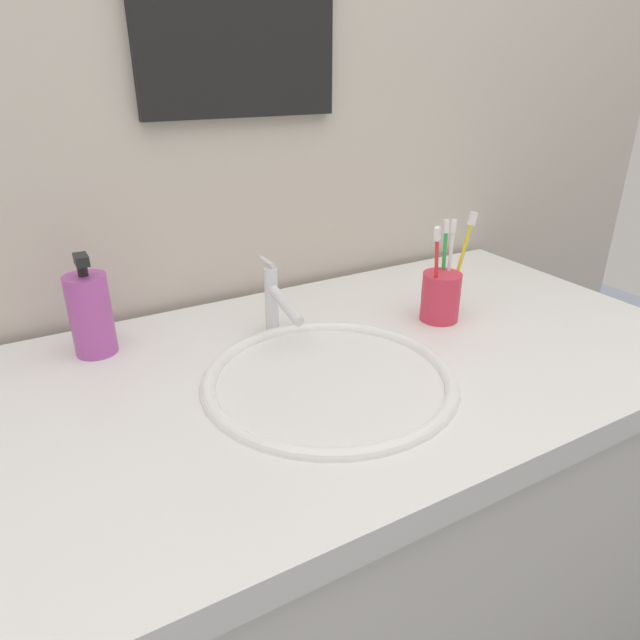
{
  "coord_description": "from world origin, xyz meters",
  "views": [
    {
      "loc": [
        -0.42,
        -0.69,
        1.36
      ],
      "look_at": [
        -0.04,
        -0.02,
        1.01
      ],
      "focal_mm": 31.39,
      "sensor_mm": 36.0,
      "label": 1
    }
  ],
  "objects_px": {
    "faucet": "(276,300)",
    "toothbrush_red": "(436,268)",
    "toothbrush_cup": "(441,297)",
    "toothbrush_white": "(450,262)",
    "toothbrush_yellow": "(462,258)",
    "soap_dispenser": "(91,314)",
    "toothbrush_green": "(444,261)"
  },
  "relations": [
    {
      "from": "faucet",
      "to": "toothbrush_red",
      "type": "xyz_separation_m",
      "value": [
        0.27,
        -0.11,
        0.04
      ]
    },
    {
      "from": "toothbrush_white",
      "to": "toothbrush_yellow",
      "type": "xyz_separation_m",
      "value": [
        0.02,
        -0.01,
        0.01
      ]
    },
    {
      "from": "toothbrush_cup",
      "to": "faucet",
      "type": "bearing_deg",
      "value": 161.83
    },
    {
      "from": "faucet",
      "to": "toothbrush_white",
      "type": "bearing_deg",
      "value": -15.38
    },
    {
      "from": "faucet",
      "to": "toothbrush_red",
      "type": "bearing_deg",
      "value": -21.31
    },
    {
      "from": "toothbrush_cup",
      "to": "toothbrush_white",
      "type": "distance_m",
      "value": 0.07
    },
    {
      "from": "toothbrush_red",
      "to": "toothbrush_yellow",
      "type": "bearing_deg",
      "value": 8.37
    },
    {
      "from": "toothbrush_cup",
      "to": "toothbrush_white",
      "type": "xyz_separation_m",
      "value": [
        0.02,
        0.01,
        0.06
      ]
    },
    {
      "from": "toothbrush_red",
      "to": "toothbrush_green",
      "type": "distance_m",
      "value": 0.05
    },
    {
      "from": "faucet",
      "to": "soap_dispenser",
      "type": "xyz_separation_m",
      "value": [
        -0.3,
        0.08,
        0.01
      ]
    },
    {
      "from": "faucet",
      "to": "toothbrush_yellow",
      "type": "bearing_deg",
      "value": -15.69
    },
    {
      "from": "toothbrush_green",
      "to": "toothbrush_white",
      "type": "xyz_separation_m",
      "value": [
        0.01,
        -0.01,
        0.0
      ]
    },
    {
      "from": "faucet",
      "to": "toothbrush_white",
      "type": "distance_m",
      "value": 0.33
    },
    {
      "from": "faucet",
      "to": "toothbrush_white",
      "type": "height_order",
      "value": "toothbrush_white"
    },
    {
      "from": "toothbrush_white",
      "to": "toothbrush_red",
      "type": "bearing_deg",
      "value": -159.24
    },
    {
      "from": "toothbrush_yellow",
      "to": "toothbrush_green",
      "type": "bearing_deg",
      "value": 148.09
    },
    {
      "from": "faucet",
      "to": "toothbrush_yellow",
      "type": "relative_size",
      "value": 0.77
    },
    {
      "from": "toothbrush_green",
      "to": "soap_dispenser",
      "type": "height_order",
      "value": "toothbrush_green"
    },
    {
      "from": "toothbrush_red",
      "to": "toothbrush_cup",
      "type": "bearing_deg",
      "value": 19.24
    },
    {
      "from": "toothbrush_white",
      "to": "soap_dispenser",
      "type": "bearing_deg",
      "value": 164.32
    },
    {
      "from": "toothbrush_green",
      "to": "toothbrush_yellow",
      "type": "bearing_deg",
      "value": -31.91
    },
    {
      "from": "toothbrush_cup",
      "to": "toothbrush_yellow",
      "type": "bearing_deg",
      "value": 1.95
    },
    {
      "from": "toothbrush_yellow",
      "to": "toothbrush_red",
      "type": "bearing_deg",
      "value": -171.63
    },
    {
      "from": "toothbrush_yellow",
      "to": "soap_dispenser",
      "type": "bearing_deg",
      "value": 164.16
    },
    {
      "from": "toothbrush_green",
      "to": "toothbrush_white",
      "type": "bearing_deg",
      "value": -57.0
    },
    {
      "from": "toothbrush_red",
      "to": "toothbrush_green",
      "type": "xyz_separation_m",
      "value": [
        0.04,
        0.03,
        -0.0
      ]
    },
    {
      "from": "faucet",
      "to": "toothbrush_yellow",
      "type": "xyz_separation_m",
      "value": [
        0.34,
        -0.1,
        0.05
      ]
    },
    {
      "from": "toothbrush_cup",
      "to": "soap_dispenser",
      "type": "bearing_deg",
      "value": 162.91
    },
    {
      "from": "toothbrush_white",
      "to": "soap_dispenser",
      "type": "distance_m",
      "value": 0.64
    },
    {
      "from": "toothbrush_red",
      "to": "soap_dispenser",
      "type": "xyz_separation_m",
      "value": [
        -0.57,
        0.19,
        -0.04
      ]
    },
    {
      "from": "toothbrush_cup",
      "to": "toothbrush_white",
      "type": "height_order",
      "value": "toothbrush_white"
    },
    {
      "from": "toothbrush_cup",
      "to": "toothbrush_red",
      "type": "height_order",
      "value": "toothbrush_red"
    }
  ]
}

